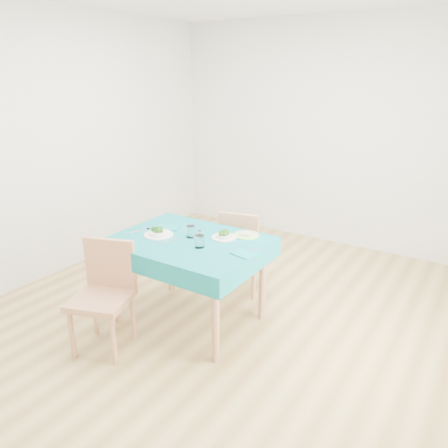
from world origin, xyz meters
The scene contains 16 objects.
room_shell centered at (0.00, 0.00, 1.35)m, with size 4.02×4.52×2.73m.
table centered at (-0.18, -0.26, 0.38)m, with size 1.23×0.93×0.76m, color #09656A.
chair_near centered at (-0.49, -0.96, 0.52)m, with size 0.42×0.46×1.05m, color #A7714E.
chair_far centered at (-0.08, 0.48, 0.48)m, with size 0.38×0.42×0.95m, color #A7714E.
bowl_near centered at (-0.45, -0.33, 0.80)m, with size 0.25×0.25×0.08m, color white, non-canonical shape.
bowl_far centered at (0.05, -0.08, 0.79)m, with size 0.21×0.21×0.06m, color white, non-canonical shape.
fork_near centered at (-0.66, -0.33, 0.76)m, with size 0.03×0.20×0.00m, color silver.
knife_near centered at (-0.29, -0.39, 0.76)m, with size 0.02×0.22×0.00m, color silver.
fork_far centered at (-0.19, -0.12, 0.76)m, with size 0.02×0.18×0.00m, color silver.
knife_far centered at (0.37, -0.21, 0.76)m, with size 0.02×0.22×0.00m, color silver.
napkin_near centered at (-0.51, -0.15, 0.76)m, with size 0.20×0.14×0.01m, color #0E7076.
napkin_far centered at (0.37, -0.29, 0.76)m, with size 0.18×0.12×0.01m, color #0E7076.
tumbler_center centered at (-0.20, -0.21, 0.81)m, with size 0.08×0.08×0.10m, color white.
tumbler_side centered at (0.00, -0.35, 0.81)m, with size 0.08×0.08×0.10m, color white.
side_plate centered at (0.18, 0.07, 0.76)m, with size 0.22×0.22×0.01m, color #B2E570.
bread_slice centered at (0.18, 0.07, 0.78)m, with size 0.10×0.10×0.02m, color beige.
Camera 1 is at (1.89, -2.92, 2.05)m, focal length 35.00 mm.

